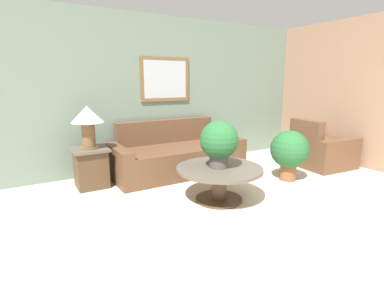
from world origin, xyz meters
TOP-DOWN VIEW (x-y plane):
  - ground_plane at (0.00, 0.00)m, footprint 20.00×20.00m
  - wall_back at (-0.01, 3.17)m, footprint 7.19×0.09m
  - wall_right at (2.63, 1.57)m, footprint 0.06×5.14m
  - couch_main at (-0.39, 2.63)m, footprint 2.15×0.98m
  - armchair at (2.02, 1.68)m, footprint 0.96×1.07m
  - coffee_table at (-0.48, 1.27)m, footprint 1.10×1.10m
  - side_table at (-1.78, 2.62)m, footprint 0.50×0.50m
  - table_lamp at (-1.78, 2.62)m, footprint 0.45×0.45m
  - potted_plant_on_table at (-0.49, 1.27)m, footprint 0.48×0.48m
  - potted_plant_floor at (0.92, 1.39)m, footprint 0.58×0.58m

SIDE VIEW (x-z plane):
  - ground_plane at x=0.00m, z-range 0.00..0.00m
  - couch_main at x=-0.39m, z-range -0.15..0.71m
  - armchair at x=2.02m, z-range -0.14..0.71m
  - side_table at x=-1.78m, z-range 0.01..0.58m
  - coffee_table at x=-0.48m, z-range 0.10..0.54m
  - potted_plant_floor at x=0.92m, z-range 0.07..0.85m
  - potted_plant_on_table at x=-0.49m, z-range 0.48..1.07m
  - table_lamp at x=-1.78m, z-range 0.69..1.30m
  - wall_right at x=2.63m, z-range 0.00..2.60m
  - wall_back at x=-0.01m, z-range 0.01..2.61m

